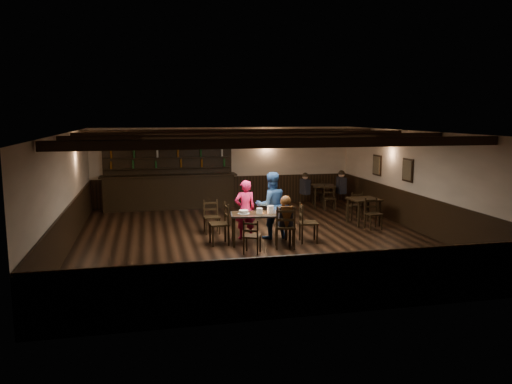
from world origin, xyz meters
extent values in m
plane|color=black|center=(0.00, 0.00, 0.00)|extent=(10.00, 10.00, 0.00)
cube|color=beige|center=(0.00, 5.00, 1.35)|extent=(9.00, 0.02, 2.70)
cube|color=beige|center=(0.00, -5.00, 1.35)|extent=(9.00, 0.02, 2.70)
cube|color=beige|center=(-4.50, 0.00, 1.35)|extent=(0.02, 10.00, 2.70)
cube|color=beige|center=(4.50, 0.00, 1.35)|extent=(0.02, 10.00, 2.70)
cube|color=silver|center=(0.00, 0.00, 2.70)|extent=(9.00, 10.00, 0.02)
cube|color=black|center=(0.00, 4.97, 0.50)|extent=(9.00, 0.04, 1.00)
cube|color=black|center=(0.00, -4.97, 0.50)|extent=(9.00, 0.04, 1.00)
cube|color=black|center=(-4.47, 0.00, 0.50)|extent=(0.04, 10.00, 1.00)
cube|color=black|center=(4.47, 0.00, 0.50)|extent=(0.04, 10.00, 1.00)
cube|color=black|center=(-1.90, 4.97, 1.85)|extent=(0.90, 0.03, 1.00)
cube|color=black|center=(-1.90, 4.95, 1.85)|extent=(0.80, 0.02, 0.90)
cube|color=black|center=(4.47, 0.50, 1.60)|extent=(0.03, 0.55, 0.65)
cube|color=#72664C|center=(4.45, 0.50, 1.60)|extent=(0.02, 0.45, 0.55)
cube|color=black|center=(4.47, 2.40, 1.55)|extent=(0.03, 0.55, 0.65)
cube|color=#72664C|center=(4.45, 2.40, 1.55)|extent=(0.02, 0.45, 0.55)
cube|color=black|center=(0.00, -3.00, 2.60)|extent=(8.90, 0.18, 0.18)
cube|color=black|center=(0.00, -1.00, 2.60)|extent=(8.90, 0.18, 0.18)
cube|color=black|center=(0.00, 1.00, 2.60)|extent=(8.90, 0.18, 0.18)
cube|color=black|center=(0.00, 3.00, 2.60)|extent=(8.90, 0.18, 0.18)
cube|color=black|center=(-0.66, -0.70, 0.36)|extent=(0.07, 0.07, 0.71)
cube|color=black|center=(-0.58, -0.09, 0.36)|extent=(0.07, 0.07, 0.71)
cube|color=black|center=(0.67, -0.87, 0.36)|extent=(0.07, 0.07, 0.71)
cube|color=black|center=(0.75, -0.27, 0.36)|extent=(0.07, 0.07, 0.71)
cube|color=black|center=(0.04, -0.48, 0.73)|extent=(1.55, 0.92, 0.04)
cube|color=#A5A8AD|center=(0.09, -0.14, 0.73)|extent=(1.45, 0.22, 0.04)
cube|color=#A5A8AD|center=(-0.01, -0.83, 0.73)|extent=(1.45, 0.22, 0.04)
cube|color=#A5A8AD|center=(0.75, -0.58, 0.73)|extent=(0.13, 0.73, 0.04)
cube|color=#A5A8AD|center=(-0.67, -0.39, 0.73)|extent=(0.13, 0.73, 0.04)
cube|color=black|center=(-0.14, -1.20, 0.19)|extent=(0.04, 0.04, 0.38)
cube|color=black|center=(-0.26, -1.48, 0.19)|extent=(0.04, 0.04, 0.38)
cube|color=black|center=(-0.43, -1.08, 0.19)|extent=(0.04, 0.04, 0.38)
cube|color=black|center=(-0.55, -1.35, 0.19)|extent=(0.04, 0.04, 0.38)
cube|color=black|center=(-0.35, -1.28, 0.40)|extent=(0.48, 0.47, 0.04)
cube|color=black|center=(-0.41, -1.41, 0.60)|extent=(0.35, 0.18, 0.40)
cube|color=black|center=(-0.41, -1.41, 0.56)|extent=(0.30, 0.15, 0.04)
cube|color=black|center=(-0.41, -1.41, 0.71)|extent=(0.30, 0.15, 0.04)
cube|color=black|center=(0.75, -0.84, 0.24)|extent=(0.05, 0.05, 0.49)
cube|color=black|center=(0.68, -1.21, 0.24)|extent=(0.05, 0.05, 0.49)
cube|color=black|center=(0.36, -0.75, 0.24)|extent=(0.05, 0.05, 0.49)
cube|color=black|center=(0.28, -1.13, 0.24)|extent=(0.05, 0.05, 0.49)
cube|color=black|center=(0.52, -0.98, 0.51)|extent=(0.56, 0.54, 0.05)
cube|color=black|center=(0.48, -1.17, 0.76)|extent=(0.47, 0.14, 0.51)
cube|color=black|center=(0.48, -1.17, 0.71)|extent=(0.40, 0.11, 0.06)
cube|color=black|center=(0.48, -1.17, 0.92)|extent=(0.40, 0.11, 0.06)
cube|color=black|center=(-1.17, -0.14, 0.24)|extent=(0.04, 0.04, 0.48)
cube|color=black|center=(-0.79, -0.12, 0.24)|extent=(0.04, 0.04, 0.48)
cube|color=black|center=(-1.15, -0.55, 0.24)|extent=(0.04, 0.04, 0.48)
cube|color=black|center=(-0.77, -0.53, 0.24)|extent=(0.04, 0.04, 0.48)
cube|color=black|center=(-0.97, -0.33, 0.51)|extent=(0.47, 0.49, 0.04)
cube|color=black|center=(-0.78, -0.32, 0.76)|extent=(0.06, 0.47, 0.51)
cube|color=black|center=(-0.78, -0.32, 0.71)|extent=(0.05, 0.41, 0.06)
cube|color=black|center=(-0.78, -0.32, 0.91)|extent=(0.05, 0.41, 0.06)
cube|color=black|center=(1.37, -0.82, 0.23)|extent=(0.04, 0.04, 0.47)
cube|color=black|center=(1.01, -0.77, 0.23)|extent=(0.04, 0.04, 0.47)
cube|color=black|center=(1.43, -0.44, 0.23)|extent=(0.04, 0.04, 0.47)
cube|color=black|center=(1.07, -0.38, 0.23)|extent=(0.04, 0.04, 0.47)
cube|color=black|center=(1.22, -0.60, 0.49)|extent=(0.50, 0.52, 0.04)
cube|color=black|center=(1.04, -0.57, 0.73)|extent=(0.11, 0.46, 0.49)
cube|color=black|center=(1.04, -0.57, 0.68)|extent=(0.09, 0.39, 0.05)
cube|color=black|center=(1.04, -0.57, 0.88)|extent=(0.09, 0.39, 0.05)
cube|color=black|center=(-1.16, 0.66, 0.21)|extent=(0.04, 0.04, 0.42)
cube|color=black|center=(-1.18, 0.99, 0.21)|extent=(0.04, 0.04, 0.42)
cube|color=black|center=(-0.81, 0.67, 0.21)|extent=(0.04, 0.04, 0.42)
cube|color=black|center=(-0.83, 1.00, 0.21)|extent=(0.04, 0.04, 0.42)
cube|color=black|center=(-1.00, 0.83, 0.44)|extent=(0.42, 0.41, 0.04)
cube|color=black|center=(-1.00, 1.00, 0.66)|extent=(0.41, 0.05, 0.44)
cube|color=black|center=(-1.00, 1.00, 0.62)|extent=(0.35, 0.04, 0.05)
cube|color=black|center=(-1.00, 1.00, 0.79)|extent=(0.35, 0.04, 0.05)
imported|color=#D61F44|center=(-0.24, 0.10, 0.75)|extent=(0.58, 0.42, 1.50)
imported|color=navy|center=(0.42, 0.01, 0.85)|extent=(0.88, 0.71, 1.70)
cube|color=black|center=(0.52, -0.86, 0.52)|extent=(0.32, 0.32, 0.13)
cube|color=black|center=(0.52, -0.98, 0.75)|extent=(0.34, 0.20, 0.48)
cylinder|color=black|center=(0.52, -0.98, 0.97)|extent=(0.10, 0.34, 0.34)
sphere|color=#D8A384|center=(0.52, -0.98, 1.11)|extent=(0.21, 0.21, 0.21)
sphere|color=#381E0C|center=(0.52, -1.01, 1.12)|extent=(0.26, 0.26, 0.26)
cone|color=#381E0C|center=(0.52, -1.11, 0.73)|extent=(0.20, 0.20, 0.59)
cylinder|color=white|center=(-0.38, -0.42, 0.76)|extent=(0.28, 0.28, 0.01)
cylinder|color=white|center=(-0.38, -0.42, 0.80)|extent=(0.22, 0.22, 0.07)
cylinder|color=silver|center=(-0.38, -0.42, 0.79)|extent=(0.24, 0.24, 0.04)
cylinder|color=white|center=(0.00, -0.50, 0.82)|extent=(0.15, 0.15, 0.14)
cylinder|color=white|center=(0.28, -0.48, 0.85)|extent=(0.16, 0.16, 0.19)
cylinder|color=#A5A8AD|center=(0.07, -0.42, 0.77)|extent=(0.05, 0.05, 0.03)
sphere|color=orange|center=(0.07, -0.42, 0.80)|extent=(0.03, 0.03, 0.03)
cylinder|color=silver|center=(0.38, -0.57, 0.80)|extent=(0.04, 0.04, 0.10)
cylinder|color=#A5A8AD|center=(0.43, -0.59, 0.80)|extent=(0.04, 0.04, 0.10)
cylinder|color=silver|center=(0.34, -0.38, 0.80)|extent=(0.06, 0.06, 0.10)
cube|color=maroon|center=(0.58, -0.64, 0.75)|extent=(0.39, 0.34, 0.00)
cube|color=#0E1B47|center=(0.56, -0.47, 0.75)|extent=(0.38, 0.35, 0.00)
cube|color=black|center=(-1.92, 4.65, 0.55)|extent=(4.28, 0.60, 1.10)
cube|color=black|center=(-1.92, 4.65, 1.12)|extent=(4.48, 0.70, 0.05)
cube|color=black|center=(-1.92, 4.92, 1.10)|extent=(4.28, 0.10, 2.20)
cube|color=black|center=(-1.92, 4.82, 1.35)|extent=(4.18, 0.22, 0.03)
cube|color=black|center=(-1.92, 4.82, 1.70)|extent=(4.18, 0.22, 0.03)
cube|color=black|center=(-1.92, 4.82, 2.05)|extent=(4.18, 0.22, 0.03)
cube|color=black|center=(3.43, 1.03, 0.73)|extent=(0.86, 0.86, 0.04)
cube|color=black|center=(3.12, 0.68, 0.35)|extent=(0.05, 0.05, 0.71)
cube|color=black|center=(3.07, 1.33, 0.35)|extent=(0.05, 0.05, 0.71)
cube|color=black|center=(3.78, 0.73, 0.35)|extent=(0.05, 0.05, 0.71)
cube|color=black|center=(3.73, 1.38, 0.35)|extent=(0.05, 0.05, 0.71)
cube|color=black|center=(3.22, 3.84, 0.73)|extent=(0.90, 0.90, 0.04)
cube|color=black|center=(2.85, 3.60, 0.35)|extent=(0.05, 0.05, 0.71)
cube|color=black|center=(2.98, 4.21, 0.35)|extent=(0.05, 0.05, 0.71)
cube|color=black|center=(3.47, 3.47, 0.35)|extent=(0.05, 0.05, 0.71)
cube|color=black|center=(3.60, 4.09, 0.35)|extent=(0.05, 0.05, 0.71)
cube|color=black|center=(2.56, 3.81, 0.73)|extent=(0.30, 0.40, 0.51)
sphere|color=#D8A384|center=(2.56, 3.81, 1.07)|extent=(0.20, 0.20, 0.20)
sphere|color=black|center=(2.56, 3.81, 1.10)|extent=(0.21, 0.21, 0.21)
cube|color=black|center=(3.81, 3.69, 0.75)|extent=(0.24, 0.39, 0.56)
sphere|color=#D8A384|center=(3.81, 3.69, 1.13)|extent=(0.21, 0.21, 0.21)
sphere|color=black|center=(3.81, 3.69, 1.16)|extent=(0.23, 0.23, 0.23)
camera|label=1|loc=(-2.63, -12.08, 3.13)|focal=35.00mm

